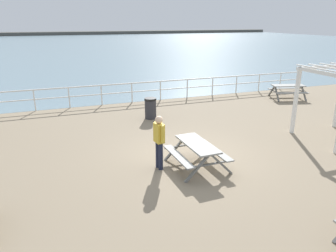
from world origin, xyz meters
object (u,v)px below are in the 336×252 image
(picnic_table_near_left, at_px, (197,149))
(picnic_table_mid_centre, at_px, (288,88))
(visitor, at_px, (159,139))
(litter_bin, at_px, (150,108))

(picnic_table_near_left, xyz_separation_m, picnic_table_mid_centre, (8.72, 6.32, 0.00))
(picnic_table_near_left, xyz_separation_m, visitor, (-1.11, 0.30, 0.36))
(picnic_table_mid_centre, bearing_deg, visitor, -132.09)
(picnic_table_mid_centre, height_order, visitor, visitor)
(picnic_table_near_left, height_order, picnic_table_mid_centre, same)
(picnic_table_mid_centre, xyz_separation_m, visitor, (-9.83, -6.01, 0.36))
(picnic_table_near_left, distance_m, picnic_table_mid_centre, 10.77)
(picnic_table_near_left, relative_size, picnic_table_mid_centre, 0.85)
(visitor, distance_m, litter_bin, 5.21)
(visitor, bearing_deg, litter_bin, 67.58)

